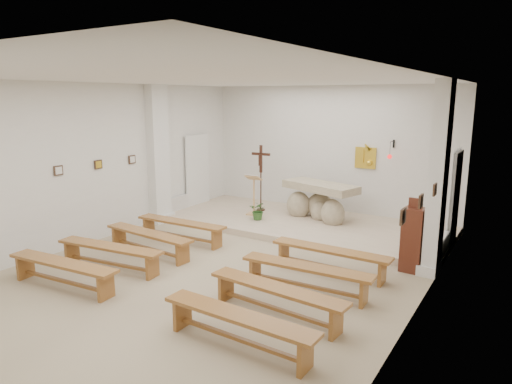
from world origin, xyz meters
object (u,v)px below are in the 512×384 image
Objects in this scene: bench_left_third at (110,251)px; altar at (319,203)px; bench_right_front at (330,255)px; bench_right_fourth at (238,322)px; bench_right_third at (277,294)px; lectern at (254,195)px; bench_left_front at (181,226)px; bench_left_fourth at (63,268)px; crucifix_stand at (261,173)px; bench_right_second at (306,272)px; bench_left_second at (149,238)px; donation_pedestal at (413,239)px.

altar is at bearing 60.84° from bench_left_third.
bench_right_fourth is at bearing -89.21° from bench_right_front.
altar is 5.21m from bench_right_third.
bench_left_front is (-0.41, -2.41, -0.33)m from lectern.
crucifix_stand is at bearing 82.17° from bench_left_fourth.
bench_left_fourth is (-0.41, -5.42, -0.33)m from lectern.
bench_right_second is 3.72m from bench_left_third.
bench_right_second is at bearing -89.21° from bench_right_front.
bench_left_fourth is (-3.58, -2.01, 0.00)m from bench_right_second.
bench_left_front is at bearing -105.65° from lectern.
bench_left_front is at bearing 161.73° from bench_right_second.
bench_left_second is at bearing -100.38° from altar.
bench_right_third is (3.58, -2.01, 0.00)m from bench_left_front.
bench_left_front is at bearing 155.34° from bench_right_third.
lectern is 2.46m from bench_left_front.
crucifix_stand is 4.01m from bench_left_second.
bench_left_front is at bearing 82.99° from bench_left_third.
bench_right_second is at bearing 4.24° from bench_left_second.
altar is 0.93× the size of bench_right_second.
crucifix_stand reaches higher than bench_left_fourth.
bench_left_second is at bearing 177.39° from bench_right_second.
donation_pedestal is 0.62× the size of bench_left_front.
bench_left_front is 2.01m from bench_left_third.
bench_right_front and bench_left_fourth have the same top height.
donation_pedestal is at bearing 25.97° from bench_left_second.
bench_left_second is 2.01m from bench_left_fourth.
bench_left_second is 1.00× the size of bench_left_fourth.
lectern reaches higher than bench_right_second.
bench_right_second is 4.11m from bench_left_fourth.
crucifix_stand is at bearing -161.52° from altar.
bench_left_fourth is 3.58m from bench_right_fourth.
donation_pedestal is 2.31m from bench_right_second.
bench_right_front and bench_left_third have the same top height.
bench_right_second is at bearing -53.51° from crucifix_stand.
bench_left_second is (0.00, -1.00, 0.00)m from bench_left_front.
bench_right_second is (-1.24, -1.92, -0.26)m from donation_pedestal.
lectern is 6.29m from bench_right_fourth.
bench_left_third is (-0.32, -4.92, -0.83)m from crucifix_stand.
bench_left_front is (-0.32, -2.91, -0.83)m from crucifix_stand.
bench_right_front is at bearing -140.35° from donation_pedestal.
bench_right_front is 3.72m from bench_left_second.
bench_left_front is 0.99× the size of bench_left_fourth.
crucifix_stand reaches higher than lectern.
bench_left_fourth is at bearing -178.21° from bench_right_fourth.
bench_left_third is at bearing 166.13° from bench_right_fourth.
bench_left_fourth is at bearing -97.01° from bench_left_third.
crucifix_stand reaches higher than bench_right_fourth.
donation_pedestal reaches higher than bench_right_front.
lectern is 0.48× the size of bench_right_front.
altar is at bearing 118.53° from bench_right_front.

